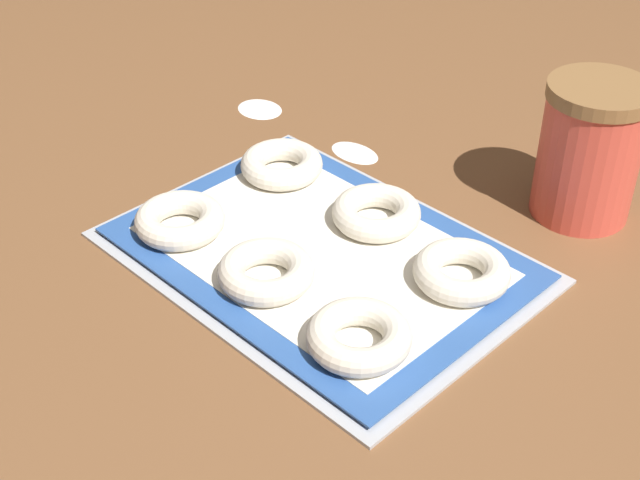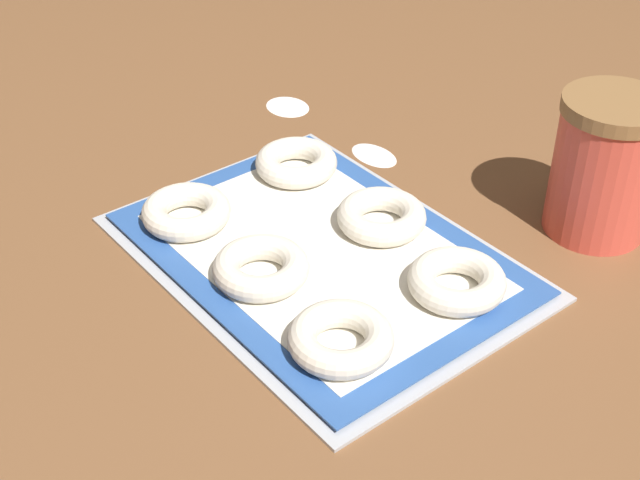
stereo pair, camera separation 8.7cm
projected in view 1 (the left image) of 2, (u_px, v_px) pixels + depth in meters
ground_plane at (324, 250)px, 1.00m from camera, size 2.80×2.80×0.00m
baking_tray at (320, 256)px, 0.98m from camera, size 0.45×0.33×0.01m
baking_mat at (320, 252)px, 0.98m from camera, size 0.42×0.30×0.00m
bagel_front_left at (180, 220)px, 1.00m from camera, size 0.10×0.10×0.03m
bagel_front_center at (266, 271)px, 0.93m from camera, size 0.10×0.10×0.03m
bagel_front_right at (359, 336)px, 0.84m from camera, size 0.10×0.10×0.03m
bagel_back_left at (282, 164)px, 1.10m from camera, size 0.10×0.10×0.03m
bagel_back_center at (376, 213)px, 1.01m from camera, size 0.10×0.10×0.03m
bagel_back_right at (462, 271)px, 0.93m from camera, size 0.10×0.10×0.03m
flour_canister at (590, 151)px, 1.01m from camera, size 0.12×0.12×0.16m
flour_patch_near at (355, 152)px, 1.17m from camera, size 0.07×0.05×0.00m
flour_patch_far at (260, 108)px, 1.27m from camera, size 0.07×0.06×0.00m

